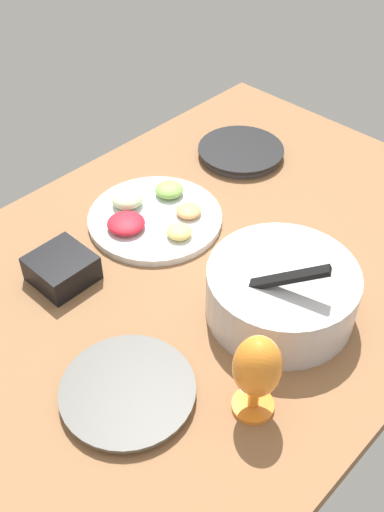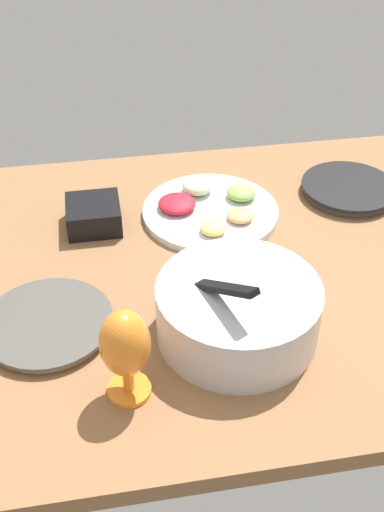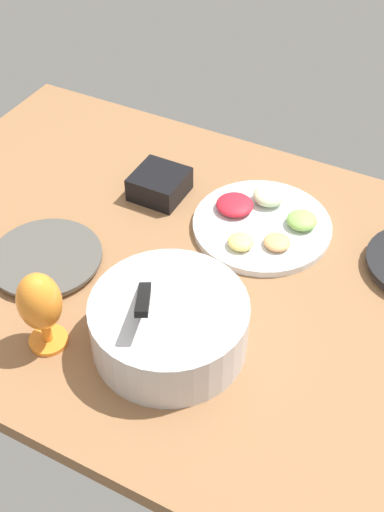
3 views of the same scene
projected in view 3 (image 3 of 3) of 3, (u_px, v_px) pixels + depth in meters
ground_plane at (195, 275)px, 150.11cm from camera, size 160.00×104.00×4.00cm
dinner_plate_right at (46, 259)px, 149.35cm from camera, size 25.69×25.69×2.22cm
mixing_bowl at (169, 323)px, 128.94cm from camera, size 31.42×31.42×19.36cm
fruit_platter at (262, 222)px, 157.83cm from camera, size 33.50×33.50×5.58cm
hurricane_glass_orange at (40, 305)px, 125.69cm from camera, size 8.75×8.75×18.84cm
square_bowl_black at (160, 183)px, 165.66cm from camera, size 12.73×12.73×6.36cm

